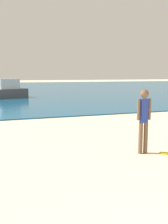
{
  "coord_description": "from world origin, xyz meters",
  "views": [
    {
      "loc": [
        -2.03,
        -0.22,
        2.1
      ],
      "look_at": [
        0.54,
        6.89,
        1.03
      ],
      "focal_mm": 42.35,
      "sensor_mm": 36.0,
      "label": 1
    }
  ],
  "objects": [
    {
      "name": "boat_near",
      "position": [
        -1.08,
        23.92,
        0.64
      ],
      "size": [
        5.19,
        3.25,
        1.68
      ],
      "rotation": [
        0.0,
        0.0,
        3.51
      ],
      "color": "#4C4C51",
      "rests_on": "water"
    },
    {
      "name": "water",
      "position": [
        0.0,
        42.25,
        0.03
      ],
      "size": [
        160.0,
        60.0,
        0.06
      ],
      "primitive_type": "cube",
      "color": "#14567F",
      "rests_on": "ground"
    },
    {
      "name": "frisbee",
      "position": [
        2.32,
        5.49,
        0.01
      ],
      "size": [
        0.26,
        0.26,
        0.03
      ],
      "primitive_type": "cylinder",
      "color": "yellow",
      "rests_on": "ground"
    },
    {
      "name": "person_standing",
      "position": [
        1.8,
        5.72,
        0.98
      ],
      "size": [
        0.4,
        0.23,
        1.72
      ],
      "rotation": [
        0.0,
        0.0,
        3.05
      ],
      "color": "brown",
      "rests_on": "ground"
    }
  ]
}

